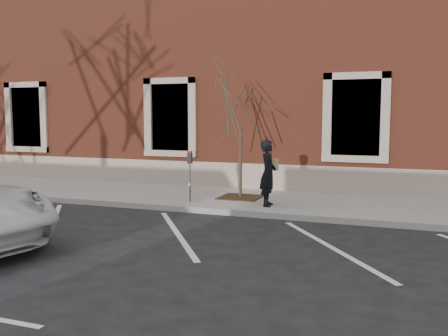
% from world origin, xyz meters
% --- Properties ---
extents(ground, '(120.00, 120.00, 0.00)m').
position_xyz_m(ground, '(0.00, 0.00, 0.00)').
color(ground, '#28282B').
rests_on(ground, ground).
extents(sidewalk_near, '(40.00, 3.50, 0.15)m').
position_xyz_m(sidewalk_near, '(0.00, 1.75, 0.07)').
color(sidewalk_near, '#B2AEA8').
rests_on(sidewalk_near, ground).
extents(curb_near, '(40.00, 0.12, 0.15)m').
position_xyz_m(curb_near, '(0.00, -0.05, 0.07)').
color(curb_near, '#9E9E99').
rests_on(curb_near, ground).
extents(parking_stripes, '(28.00, 4.40, 0.01)m').
position_xyz_m(parking_stripes, '(0.00, -2.20, 0.00)').
color(parking_stripes, silver).
rests_on(parking_stripes, ground).
extents(building_civic, '(40.00, 8.62, 8.00)m').
position_xyz_m(building_civic, '(0.00, 7.74, 4.00)').
color(building_civic, brown).
rests_on(building_civic, ground).
extents(man, '(0.48, 0.66, 1.69)m').
position_xyz_m(man, '(1.14, 0.75, 1.00)').
color(man, black).
rests_on(man, sidewalk_near).
extents(parking_meter, '(0.12, 0.10, 1.36)m').
position_xyz_m(parking_meter, '(-0.99, 0.63, 1.10)').
color(parking_meter, '#595B60').
rests_on(parking_meter, sidewalk_near).
extents(tree_grate, '(1.13, 1.13, 0.03)m').
position_xyz_m(tree_grate, '(0.08, 1.72, 0.16)').
color(tree_grate, '#3A2812').
rests_on(tree_grate, sidewalk_near).
extents(sapling, '(2.20, 2.20, 3.66)m').
position_xyz_m(sapling, '(0.08, 1.72, 2.71)').
color(sapling, '#453A2A').
rests_on(sapling, sidewalk_near).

